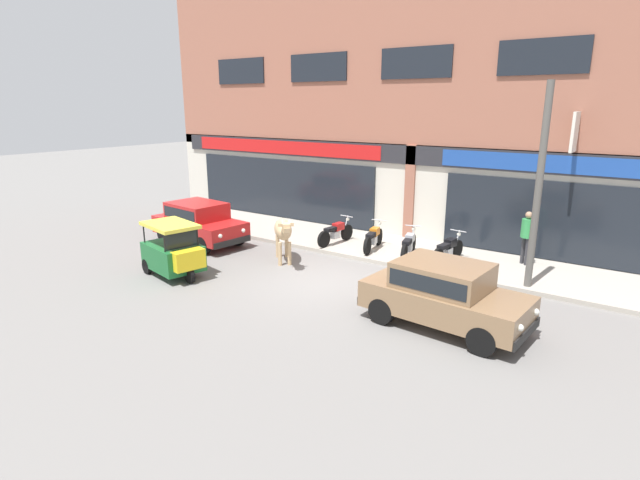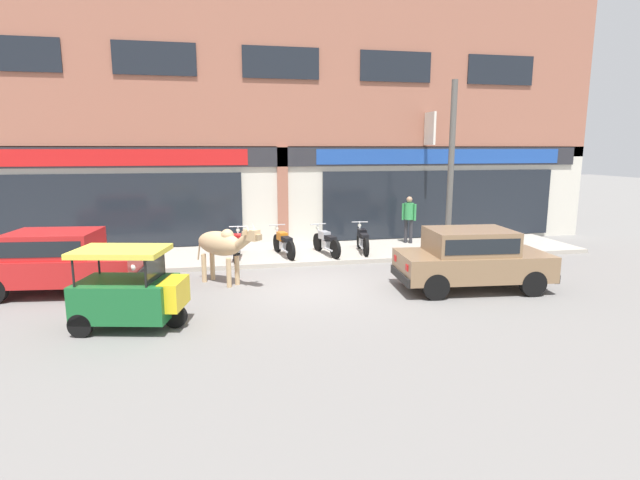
# 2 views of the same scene
# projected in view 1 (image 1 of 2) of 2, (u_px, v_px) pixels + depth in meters

# --- Properties ---
(ground_plane) EXTENTS (90.00, 90.00, 0.00)m
(ground_plane) POSITION_uv_depth(u_px,v_px,m) (325.00, 282.00, 13.76)
(ground_plane) COLOR slate
(sidewalk) EXTENTS (19.00, 3.11, 0.13)m
(sidewalk) POSITION_uv_depth(u_px,v_px,m) (388.00, 249.00, 16.72)
(sidewalk) COLOR #A8A093
(sidewalk) RESTS_ON ground
(shop_building) EXTENTS (23.00, 1.40, 10.10)m
(shop_building) POSITION_uv_depth(u_px,v_px,m) (418.00, 101.00, 16.90)
(shop_building) COLOR #9E604C
(shop_building) RESTS_ON ground
(cow) EXTENTS (1.65, 1.70, 1.61)m
(cow) POSITION_uv_depth(u_px,v_px,m) (283.00, 231.00, 15.27)
(cow) COLOR tan
(cow) RESTS_ON ground
(car_0) EXTENTS (3.71, 1.88, 1.46)m
(car_0) POSITION_uv_depth(u_px,v_px,m) (444.00, 292.00, 10.81)
(car_0) COLOR black
(car_0) RESTS_ON ground
(car_1) EXTENTS (3.74, 1.98, 1.46)m
(car_1) POSITION_uv_depth(u_px,v_px,m) (199.00, 221.00, 17.35)
(car_1) COLOR black
(car_1) RESTS_ON ground
(auto_rickshaw) EXTENTS (2.13, 1.51, 1.52)m
(auto_rickshaw) POSITION_uv_depth(u_px,v_px,m) (174.00, 254.00, 14.11)
(auto_rickshaw) COLOR black
(auto_rickshaw) RESTS_ON ground
(motorcycle_0) EXTENTS (0.52, 1.81, 0.88)m
(motorcycle_0) POSITION_uv_depth(u_px,v_px,m) (336.00, 233.00, 16.99)
(motorcycle_0) COLOR black
(motorcycle_0) RESTS_ON sidewalk
(motorcycle_1) EXTENTS (0.61, 1.79, 0.88)m
(motorcycle_1) POSITION_uv_depth(u_px,v_px,m) (373.00, 238.00, 16.30)
(motorcycle_1) COLOR black
(motorcycle_1) RESTS_ON sidewalk
(motorcycle_2) EXTENTS (0.64, 1.79, 0.88)m
(motorcycle_2) POSITION_uv_depth(u_px,v_px,m) (409.00, 245.00, 15.52)
(motorcycle_2) COLOR black
(motorcycle_2) RESTS_ON sidewalk
(motorcycle_3) EXTENTS (0.54, 1.81, 0.88)m
(motorcycle_3) POSITION_uv_depth(u_px,v_px,m) (448.00, 250.00, 15.00)
(motorcycle_3) COLOR black
(motorcycle_3) RESTS_ON sidewalk
(pedestrian) EXTENTS (0.41, 0.34, 1.60)m
(pedestrian) POSITION_uv_depth(u_px,v_px,m) (527.00, 232.00, 14.65)
(pedestrian) COLOR #2D2D33
(pedestrian) RESTS_ON sidewalk
(utility_pole) EXTENTS (0.18, 0.18, 5.18)m
(utility_pole) POSITION_uv_depth(u_px,v_px,m) (539.00, 188.00, 12.43)
(utility_pole) COLOR #595651
(utility_pole) RESTS_ON sidewalk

